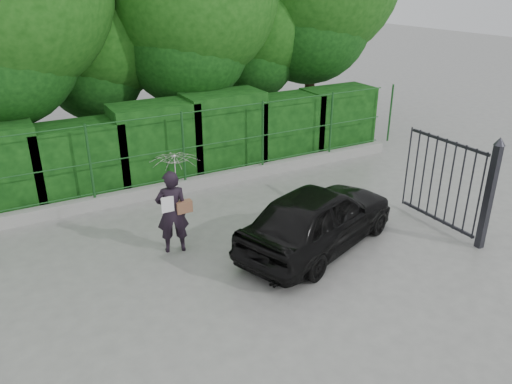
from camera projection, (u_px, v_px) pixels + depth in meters
ground at (256, 278)px, 9.22m from camera, size 80.00×80.00×0.00m
kerb at (171, 188)px, 12.77m from camera, size 14.00×0.25×0.30m
fence at (177, 148)px, 12.45m from camera, size 14.13×0.06×1.80m
hedge at (152, 145)px, 13.18m from camera, size 14.20×1.20×2.22m
gate at (469, 186)px, 10.21m from camera, size 0.22×2.33×2.36m
woman at (175, 188)px, 9.71m from camera, size 0.99×0.98×2.04m
car at (318, 217)px, 10.06m from camera, size 4.26×2.88×1.35m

